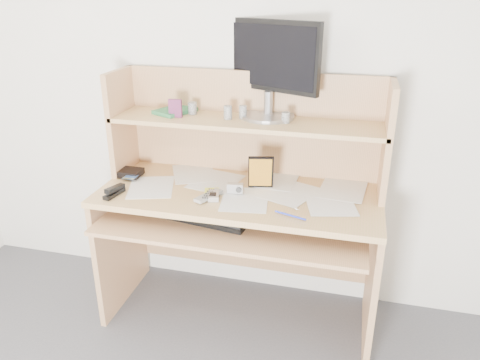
% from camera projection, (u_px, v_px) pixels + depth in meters
% --- Properties ---
extents(back_wall, '(3.60, 0.04, 2.50)m').
position_uv_depth(back_wall, '(254.00, 80.00, 2.42)').
color(back_wall, white).
rests_on(back_wall, floor).
extents(desk, '(1.40, 0.70, 1.30)m').
position_uv_depth(desk, '(243.00, 196.00, 2.42)').
color(desk, tan).
rests_on(desk, floor).
extents(paper_clutter, '(1.32, 0.54, 0.01)m').
position_uv_depth(paper_clutter, '(239.00, 192.00, 2.33)').
color(paper_clutter, white).
rests_on(paper_clutter, desk).
extents(keyboard, '(0.51, 0.25, 0.03)m').
position_uv_depth(keyboard, '(202.00, 214.00, 2.29)').
color(keyboard, black).
rests_on(keyboard, desk).
extents(tv_remote, '(0.11, 0.17, 0.02)m').
position_uv_depth(tv_remote, '(208.00, 196.00, 2.26)').
color(tv_remote, gray).
rests_on(tv_remote, paper_clutter).
extents(flip_phone, '(0.07, 0.11, 0.03)m').
position_uv_depth(flip_phone, '(214.00, 195.00, 2.25)').
color(flip_phone, '#ACACAF').
rests_on(flip_phone, paper_clutter).
extents(stapler, '(0.06, 0.14, 0.04)m').
position_uv_depth(stapler, '(114.00, 191.00, 2.28)').
color(stapler, black).
rests_on(stapler, paper_clutter).
extents(wallet, '(0.13, 0.10, 0.03)m').
position_uv_depth(wallet, '(130.00, 173.00, 2.51)').
color(wallet, black).
rests_on(wallet, paper_clutter).
extents(sticky_note_pad, '(0.09, 0.09, 0.01)m').
position_uv_depth(sticky_note_pad, '(212.00, 191.00, 2.33)').
color(sticky_note_pad, yellow).
rests_on(sticky_note_pad, desk).
extents(digital_camera, '(0.08, 0.04, 0.05)m').
position_uv_depth(digital_camera, '(235.00, 188.00, 2.30)').
color(digital_camera, '#A7A7A9').
rests_on(digital_camera, paper_clutter).
extents(game_case, '(0.13, 0.04, 0.18)m').
position_uv_depth(game_case, '(261.00, 172.00, 2.32)').
color(game_case, black).
rests_on(game_case, paper_clutter).
extents(blue_pen, '(0.15, 0.06, 0.01)m').
position_uv_depth(blue_pen, '(290.00, 215.00, 2.07)').
color(blue_pen, '#182ABA').
rests_on(blue_pen, paper_clutter).
extents(card_box, '(0.07, 0.02, 0.09)m').
position_uv_depth(card_box, '(175.00, 108.00, 2.36)').
color(card_box, maroon).
rests_on(card_box, desk).
extents(shelf_book, '(0.22, 0.24, 0.02)m').
position_uv_depth(shelf_book, '(175.00, 111.00, 2.46)').
color(shelf_book, '#2D724F').
rests_on(shelf_book, desk).
extents(chip_stack_a, '(0.05, 0.05, 0.06)m').
position_uv_depth(chip_stack_a, '(192.00, 108.00, 2.42)').
color(chip_stack_a, black).
rests_on(chip_stack_a, desk).
extents(chip_stack_b, '(0.05, 0.05, 0.07)m').
position_uv_depth(chip_stack_b, '(228.00, 112.00, 2.34)').
color(chip_stack_b, white).
rests_on(chip_stack_b, desk).
extents(chip_stack_c, '(0.05, 0.05, 0.05)m').
position_uv_depth(chip_stack_c, '(286.00, 118.00, 2.27)').
color(chip_stack_c, black).
rests_on(chip_stack_c, desk).
extents(chip_stack_d, '(0.04, 0.04, 0.07)m').
position_uv_depth(chip_stack_d, '(243.00, 112.00, 2.34)').
color(chip_stack_d, silver).
rests_on(chip_stack_d, desk).
extents(monitor, '(0.52, 0.29, 0.47)m').
position_uv_depth(monitor, '(270.00, 66.00, 2.30)').
color(monitor, '#9C9BA0').
rests_on(monitor, desk).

